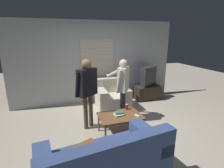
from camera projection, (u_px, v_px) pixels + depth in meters
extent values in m
plane|color=#B2A893|center=(118.00, 131.00, 3.99)|extent=(16.00, 16.00, 0.00)
cube|color=#ADB2B7|center=(96.00, 63.00, 5.50)|extent=(5.20, 0.06, 2.55)
cube|color=beige|center=(97.00, 58.00, 5.43)|extent=(1.02, 0.02, 1.16)
cube|color=gray|center=(98.00, 73.00, 5.55)|extent=(1.00, 0.00, 0.01)
cube|color=gray|center=(97.00, 67.00, 5.50)|extent=(1.00, 0.00, 0.01)
cube|color=gray|center=(97.00, 61.00, 5.45)|extent=(1.00, 0.00, 0.01)
cube|color=gray|center=(97.00, 55.00, 5.39)|extent=(1.00, 0.00, 0.01)
cube|color=gray|center=(97.00, 48.00, 5.34)|extent=(1.00, 0.00, 0.01)
cube|color=gray|center=(97.00, 42.00, 5.29)|extent=(1.00, 0.00, 0.01)
cube|color=#384C7F|center=(104.00, 168.00, 2.60)|extent=(1.94, 1.10, 0.43)
cube|color=#384C7F|center=(114.00, 157.00, 2.18)|extent=(1.86, 0.42, 0.43)
cube|color=#384C7F|center=(44.00, 167.00, 2.18)|extent=(0.34, 0.91, 0.19)
cube|color=#384C7F|center=(149.00, 136.00, 2.84)|extent=(0.34, 0.91, 0.19)
cube|color=#935B2D|center=(81.00, 154.00, 2.42)|extent=(0.42, 0.34, 0.37)
cube|color=beige|center=(113.00, 101.00, 5.20)|extent=(0.96, 0.88, 0.43)
cube|color=beige|center=(110.00, 85.00, 5.38)|extent=(0.93, 0.24, 0.42)
cube|color=beige|center=(123.00, 90.00, 5.21)|extent=(0.28, 0.85, 0.19)
cube|color=beige|center=(101.00, 92.00, 5.03)|extent=(0.28, 0.85, 0.19)
cube|color=brown|center=(120.00, 116.00, 3.76)|extent=(0.91, 0.62, 0.04)
cylinder|color=brown|center=(99.00, 123.00, 3.94)|extent=(0.04, 0.04, 0.41)
cylinder|color=brown|center=(132.00, 117.00, 4.20)|extent=(0.04, 0.04, 0.41)
cylinder|color=brown|center=(105.00, 135.00, 3.45)|extent=(0.04, 0.04, 0.41)
cylinder|color=brown|center=(143.00, 128.00, 3.70)|extent=(0.04, 0.04, 0.41)
cube|color=#33281E|center=(147.00, 92.00, 5.92)|extent=(0.84, 0.45, 0.47)
cube|color=#2D2D33|center=(148.00, 77.00, 5.77)|extent=(0.64, 0.43, 0.64)
cube|color=navy|center=(146.00, 76.00, 5.84)|extent=(0.48, 0.22, 0.52)
cylinder|color=#4C4233|center=(86.00, 113.00, 4.00)|extent=(0.10, 0.10, 0.80)
cylinder|color=#4C4233|center=(91.00, 110.00, 4.13)|extent=(0.10, 0.10, 0.80)
cube|color=black|center=(87.00, 82.00, 3.87)|extent=(0.49, 0.42, 0.60)
sphere|color=#846042|center=(86.00, 64.00, 3.76)|extent=(0.22, 0.22, 0.22)
cylinder|color=black|center=(77.00, 85.00, 3.71)|extent=(0.14, 0.17, 0.58)
cylinder|color=black|center=(87.00, 72.00, 4.17)|extent=(0.36, 0.50, 0.30)
cube|color=white|center=(80.00, 76.00, 4.36)|extent=(0.08, 0.09, 0.13)
cylinder|color=#33384C|center=(122.00, 107.00, 4.36)|extent=(0.10, 0.10, 0.79)
cylinder|color=#33384C|center=(123.00, 105.00, 4.48)|extent=(0.10, 0.10, 0.79)
cube|color=beige|center=(123.00, 79.00, 4.24)|extent=(0.39, 0.41, 0.59)
sphere|color=beige|center=(123.00, 64.00, 4.13)|extent=(0.20, 0.20, 0.20)
cylinder|color=beige|center=(119.00, 82.00, 4.07)|extent=(0.16, 0.15, 0.56)
cylinder|color=beige|center=(116.00, 72.00, 4.47)|extent=(0.45, 0.38, 0.33)
cube|color=white|center=(108.00, 76.00, 4.59)|extent=(0.09, 0.08, 0.13)
cube|color=beige|center=(119.00, 115.00, 3.75)|extent=(0.21, 0.18, 0.03)
cube|color=#33754C|center=(119.00, 113.00, 3.77)|extent=(0.18, 0.15, 0.03)
cylinder|color=red|center=(127.00, 107.00, 4.04)|extent=(0.07, 0.07, 0.12)
cylinder|color=silver|center=(127.00, 104.00, 4.02)|extent=(0.06, 0.06, 0.00)
cube|color=white|center=(137.00, 116.00, 3.72)|extent=(0.08, 0.14, 0.02)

